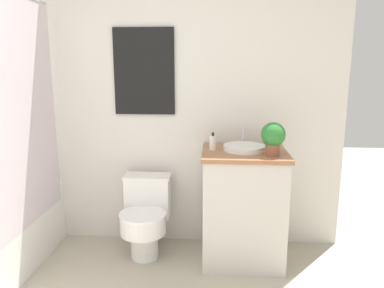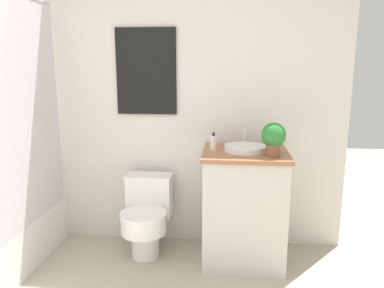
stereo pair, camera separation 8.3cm
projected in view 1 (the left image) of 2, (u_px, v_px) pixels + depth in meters
The scene contains 6 objects.
wall_back at pixel (134, 96), 3.09m from camera, with size 3.45×0.07×2.50m.
toilet at pixel (146, 214), 2.99m from camera, with size 0.38×0.52×0.62m.
vanity at pixel (243, 206), 2.88m from camera, with size 0.63×0.57×0.87m.
sink at pixel (245, 148), 2.81m from camera, with size 0.32×0.35×0.13m.
soap_bottle at pixel (213, 143), 2.82m from camera, with size 0.05×0.05×0.13m.
potted_plant at pixel (273, 137), 2.63m from camera, with size 0.17×0.17×0.24m.
Camera 1 is at (0.69, -0.94, 1.51)m, focal length 35.00 mm.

